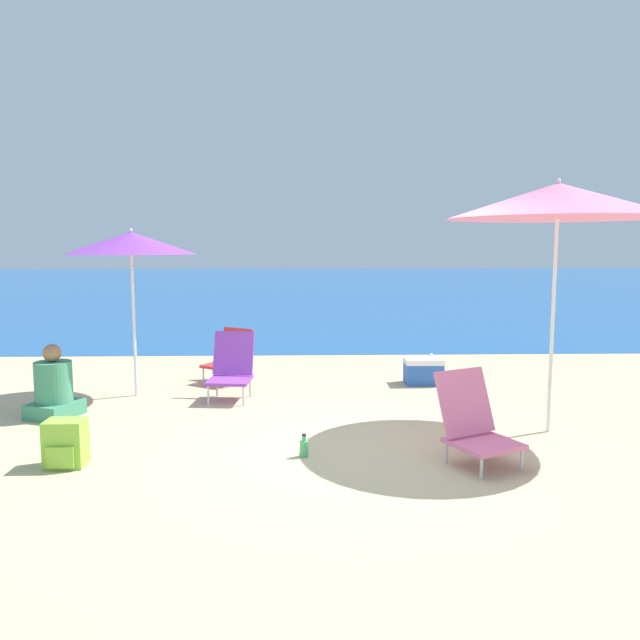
{
  "coord_description": "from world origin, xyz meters",
  "views": [
    {
      "loc": [
        -0.5,
        -5.27,
        1.78
      ],
      "look_at": [
        -0.31,
        1.31,
        1.0
      ],
      "focal_mm": 35.0,
      "sensor_mm": 36.0,
      "label": 1
    }
  ],
  "objects_px": {
    "beach_umbrella_pink": "(558,201)",
    "beach_umbrella_purple": "(131,243)",
    "beach_chair_red": "(231,356)",
    "beach_chair_purple": "(232,367)",
    "water_bottle": "(304,448)",
    "cooler_box": "(423,371)",
    "backpack_lime": "(66,444)",
    "person_seated_near": "(54,389)",
    "beach_chair_pink": "(474,422)",
    "seagull": "(425,359)"
  },
  "relations": [
    {
      "from": "beach_umbrella_pink",
      "to": "water_bottle",
      "type": "bearing_deg",
      "value": -164.57
    },
    {
      "from": "beach_chair_pink",
      "to": "person_seated_near",
      "type": "relative_size",
      "value": 0.98
    },
    {
      "from": "beach_chair_purple",
      "to": "beach_chair_pink",
      "type": "relative_size",
      "value": 1.02
    },
    {
      "from": "beach_umbrella_pink",
      "to": "beach_chair_pink",
      "type": "bearing_deg",
      "value": -139.25
    },
    {
      "from": "beach_umbrella_purple",
      "to": "beach_chair_red",
      "type": "xyz_separation_m",
      "value": [
        1.05,
        0.76,
        -1.47
      ]
    },
    {
      "from": "water_bottle",
      "to": "person_seated_near",
      "type": "bearing_deg",
      "value": 153.02
    },
    {
      "from": "beach_chair_red",
      "to": "cooler_box",
      "type": "height_order",
      "value": "beach_chair_red"
    },
    {
      "from": "person_seated_near",
      "to": "seagull",
      "type": "bearing_deg",
      "value": 49.61
    },
    {
      "from": "person_seated_near",
      "to": "cooler_box",
      "type": "bearing_deg",
      "value": 39.73
    },
    {
      "from": "backpack_lime",
      "to": "cooler_box",
      "type": "bearing_deg",
      "value": 40.14
    },
    {
      "from": "beach_chair_red",
      "to": "cooler_box",
      "type": "distance_m",
      "value": 2.53
    },
    {
      "from": "beach_chair_pink",
      "to": "person_seated_near",
      "type": "xyz_separation_m",
      "value": [
        -4.01,
        1.51,
        -0.05
      ]
    },
    {
      "from": "beach_chair_red",
      "to": "person_seated_near",
      "type": "xyz_separation_m",
      "value": [
        -1.66,
        -1.68,
        -0.04
      ]
    },
    {
      "from": "person_seated_near",
      "to": "beach_chair_red",
      "type": "bearing_deg",
      "value": 65.77
    },
    {
      "from": "beach_chair_red",
      "to": "cooler_box",
      "type": "bearing_deg",
      "value": 28.97
    },
    {
      "from": "beach_umbrella_pink",
      "to": "beach_chair_purple",
      "type": "distance_m",
      "value": 3.94
    },
    {
      "from": "cooler_box",
      "to": "backpack_lime",
      "type": "bearing_deg",
      "value": -139.86
    },
    {
      "from": "person_seated_near",
      "to": "cooler_box",
      "type": "distance_m",
      "value": 4.42
    },
    {
      "from": "person_seated_near",
      "to": "seagull",
      "type": "height_order",
      "value": "person_seated_near"
    },
    {
      "from": "seagull",
      "to": "beach_chair_red",
      "type": "bearing_deg",
      "value": -164.27
    },
    {
      "from": "beach_chair_pink",
      "to": "person_seated_near",
      "type": "bearing_deg",
      "value": 133.22
    },
    {
      "from": "water_bottle",
      "to": "backpack_lime",
      "type": "bearing_deg",
      "value": -175.05
    },
    {
      "from": "beach_umbrella_purple",
      "to": "water_bottle",
      "type": "distance_m",
      "value": 3.47
    },
    {
      "from": "beach_chair_purple",
      "to": "water_bottle",
      "type": "xyz_separation_m",
      "value": [
        0.84,
        -2.07,
        -0.3
      ]
    },
    {
      "from": "beach_umbrella_pink",
      "to": "person_seated_near",
      "type": "relative_size",
      "value": 3.11
    },
    {
      "from": "beach_umbrella_pink",
      "to": "beach_umbrella_purple",
      "type": "height_order",
      "value": "beach_umbrella_pink"
    },
    {
      "from": "beach_umbrella_purple",
      "to": "beach_chair_red",
      "type": "relative_size",
      "value": 2.78
    },
    {
      "from": "beach_chair_purple",
      "to": "backpack_lime",
      "type": "xyz_separation_m",
      "value": [
        -1.1,
        -2.24,
        -0.19
      ]
    },
    {
      "from": "beach_chair_red",
      "to": "water_bottle",
      "type": "bearing_deg",
      "value": -38.51
    },
    {
      "from": "backpack_lime",
      "to": "water_bottle",
      "type": "bearing_deg",
      "value": 4.95
    },
    {
      "from": "beach_chair_red",
      "to": "beach_umbrella_purple",
      "type": "bearing_deg",
      "value": -110.22
    },
    {
      "from": "beach_chair_pink",
      "to": "water_bottle",
      "type": "height_order",
      "value": "beach_chair_pink"
    },
    {
      "from": "beach_umbrella_purple",
      "to": "cooler_box",
      "type": "relative_size",
      "value": 4.07
    },
    {
      "from": "beach_umbrella_pink",
      "to": "beach_umbrella_purple",
      "type": "xyz_separation_m",
      "value": [
        -4.36,
        1.59,
        -0.38
      ]
    },
    {
      "from": "beach_umbrella_pink",
      "to": "seagull",
      "type": "height_order",
      "value": "beach_umbrella_pink"
    },
    {
      "from": "beach_chair_red",
      "to": "backpack_lime",
      "type": "height_order",
      "value": "beach_chair_red"
    },
    {
      "from": "water_bottle",
      "to": "beach_chair_red",
      "type": "bearing_deg",
      "value": 107.54
    },
    {
      "from": "beach_umbrella_pink",
      "to": "water_bottle",
      "type": "height_order",
      "value": "beach_umbrella_pink"
    },
    {
      "from": "water_bottle",
      "to": "cooler_box",
      "type": "xyz_separation_m",
      "value": [
        1.57,
        2.79,
        0.09
      ]
    },
    {
      "from": "beach_chair_purple",
      "to": "water_bottle",
      "type": "bearing_deg",
      "value": -62.68
    },
    {
      "from": "beach_chair_purple",
      "to": "seagull",
      "type": "distance_m",
      "value": 3.13
    },
    {
      "from": "beach_chair_purple",
      "to": "beach_chair_pink",
      "type": "xyz_separation_m",
      "value": [
        2.24,
        -2.25,
        -0.03
      ]
    },
    {
      "from": "beach_umbrella_pink",
      "to": "person_seated_near",
      "type": "bearing_deg",
      "value": 172.24
    },
    {
      "from": "beach_chair_purple",
      "to": "backpack_lime",
      "type": "bearing_deg",
      "value": -110.87
    },
    {
      "from": "water_bottle",
      "to": "cooler_box",
      "type": "relative_size",
      "value": 0.41
    },
    {
      "from": "beach_chair_red",
      "to": "backpack_lime",
      "type": "distance_m",
      "value": 3.33
    },
    {
      "from": "beach_chair_purple",
      "to": "person_seated_near",
      "type": "xyz_separation_m",
      "value": [
        -1.77,
        -0.74,
        -0.08
      ]
    },
    {
      "from": "beach_chair_pink",
      "to": "beach_umbrella_pink",
      "type": "bearing_deg",
      "value": 14.57
    },
    {
      "from": "beach_umbrella_purple",
      "to": "seagull",
      "type": "height_order",
      "value": "beach_umbrella_purple"
    },
    {
      "from": "backpack_lime",
      "to": "person_seated_near",
      "type": "bearing_deg",
      "value": 114.17
    }
  ]
}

